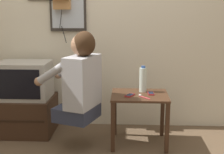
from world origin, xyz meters
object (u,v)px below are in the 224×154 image
object	(u,v)px
person	(80,80)
toothbrush	(144,97)
cell_phone_held	(130,95)
television	(24,80)
water_bottle	(143,80)
cell_phone_spare	(151,93)
wall_mirror	(68,0)

from	to	relation	value
person	toothbrush	bearing A→B (deg)	-67.57
person	cell_phone_held	xyz separation A→B (m)	(0.49, 0.09, -0.17)
person	television	xyz separation A→B (m)	(-0.68, 0.38, -0.10)
water_bottle	toothbrush	distance (m)	0.26
person	television	bearing A→B (deg)	81.31
cell_phone_spare	water_bottle	size ratio (longest dim) A/B	0.46
person	cell_phone_held	world-z (taller)	person
wall_mirror	person	bearing A→B (deg)	-71.31
cell_phone_spare	water_bottle	xyz separation A→B (m)	(-0.08, 0.08, 0.12)
person	toothbrush	world-z (taller)	person
wall_mirror	toothbrush	distance (m)	1.42
wall_mirror	cell_phone_spare	world-z (taller)	wall_mirror
person	wall_mirror	world-z (taller)	wall_mirror
cell_phone_held	cell_phone_spare	distance (m)	0.23
person	cell_phone_held	size ratio (longest dim) A/B	6.41
wall_mirror	cell_phone_spare	size ratio (longest dim) A/B	5.56
television	toothbrush	bearing A→B (deg)	-15.09
water_bottle	person	bearing A→B (deg)	-157.82
cell_phone_held	toothbrush	xyz separation A→B (m)	(0.14, -0.06, 0.00)
wall_mirror	toothbrush	bearing A→B (deg)	-36.92
television	cell_phone_spare	xyz separation A→B (m)	(1.39, -0.21, -0.08)
person	cell_phone_spare	world-z (taller)	person
cell_phone_spare	cell_phone_held	bearing A→B (deg)	-161.98
cell_phone_spare	water_bottle	bearing A→B (deg)	129.65
television	cell_phone_held	bearing A→B (deg)	-13.90
person	television	size ratio (longest dim) A/B	1.57
television	cell_phone_held	distance (m)	1.21
wall_mirror	water_bottle	bearing A→B (deg)	-25.51
cell_phone_spare	water_bottle	distance (m)	0.17
cell_phone_held	toothbrush	distance (m)	0.15
television	wall_mirror	xyz separation A→B (m)	(0.46, 0.28, 0.87)
cell_phone_held	toothbrush	bearing A→B (deg)	2.41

